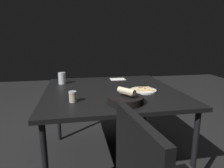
{
  "coord_description": "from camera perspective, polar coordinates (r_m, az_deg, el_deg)",
  "views": [
    {
      "loc": [
        -0.31,
        -1.68,
        1.17
      ],
      "look_at": [
        -0.0,
        -0.07,
        0.79
      ],
      "focal_mm": 31.88,
      "sensor_mm": 36.0,
      "label": 1
    }
  ],
  "objects": [
    {
      "name": "pepper_shaker",
      "position": [
        1.46,
        -11.19,
        -3.73
      ],
      "size": [
        0.06,
        0.06,
        0.08
      ],
      "color": "#BFB299",
      "rests_on": "dining_table"
    },
    {
      "name": "dining_table",
      "position": [
        1.78,
        -0.24,
        -3.2
      ],
      "size": [
        1.16,
        1.17,
        0.72
      ],
      "color": "black",
      "rests_on": "ground"
    },
    {
      "name": "pizza_plate",
      "position": [
        1.74,
        8.9,
        -1.74
      ],
      "size": [
        0.23,
        0.23,
        0.04
      ],
      "color": "silver",
      "rests_on": "dining_table"
    },
    {
      "name": "napkin",
      "position": [
        2.21,
        1.64,
        1.39
      ],
      "size": [
        0.16,
        0.12,
        0.0
      ],
      "color": "white",
      "rests_on": "dining_table"
    },
    {
      "name": "ground",
      "position": [
        2.07,
        -0.22,
        -21.2
      ],
      "size": [
        8.0,
        8.0,
        0.0
      ],
      "primitive_type": "plane",
      "color": "black"
    },
    {
      "name": "beer_glass",
      "position": [
        2.05,
        -14.15,
        1.51
      ],
      "size": [
        0.07,
        0.07,
        0.11
      ],
      "color": "silver",
      "rests_on": "dining_table"
    },
    {
      "name": "bread_basket",
      "position": [
        1.41,
        4.0,
        -4.18
      ],
      "size": [
        0.25,
        0.25,
        0.11
      ],
      "color": "black",
      "rests_on": "dining_table"
    }
  ]
}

